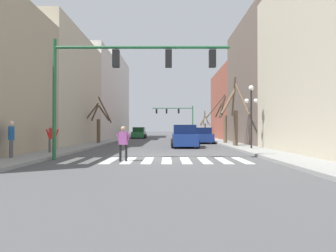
{
  "coord_description": "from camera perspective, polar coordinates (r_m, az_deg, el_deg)",
  "views": [
    {
      "loc": [
        0.51,
        -13.6,
        1.52
      ],
      "look_at": [
        0.35,
        25.53,
        1.91
      ],
      "focal_mm": 28.0,
      "sensor_mm": 36.0,
      "label": 1
    }
  ],
  "objects": [
    {
      "name": "car_parked_right_near",
      "position": [
        41.57,
        -6.08,
        -1.55
      ],
      "size": [
        2.15,
        4.62,
        1.74
      ],
      "rotation": [
        0.0,
        0.0,
        1.57
      ],
      "color": "#236B38",
      "rests_on": "ground_plane"
    },
    {
      "name": "pedestrian_on_left_sidewalk",
      "position": [
        16.48,
        -23.63,
        -1.9
      ],
      "size": [
        0.67,
        0.39,
        1.64
      ],
      "rotation": [
        0.0,
        0.0,
        3.6
      ],
      "color": "#4C4C51",
      "rests_on": "sidewalk_left"
    },
    {
      "name": "car_parked_left_near",
      "position": [
        49.82,
        4.43,
        -1.45
      ],
      "size": [
        1.96,
        4.84,
        1.61
      ],
      "rotation": [
        0.0,
        0.0,
        1.57
      ],
      "color": "black",
      "rests_on": "ground_plane"
    },
    {
      "name": "building_row_left",
      "position": [
        34.42,
        -18.32,
        6.67
      ],
      "size": [
        6.0,
        45.21,
        13.88
      ],
      "color": "tan",
      "rests_on": "ground_plane"
    },
    {
      "name": "traffic_signal_far",
      "position": [
        47.66,
        2.22,
        2.67
      ],
      "size": [
        7.41,
        0.28,
        5.64
      ],
      "color": "#236038",
      "rests_on": "ground_plane"
    },
    {
      "name": "car_parked_left_far",
      "position": [
        27.8,
        7.75,
        -2.13
      ],
      "size": [
        1.99,
        4.51,
        1.63
      ],
      "rotation": [
        0.0,
        0.0,
        1.57
      ],
      "color": "navy",
      "rests_on": "ground_plane"
    },
    {
      "name": "street_tree_right_far",
      "position": [
        21.97,
        14.38,
        2.29
      ],
      "size": [
        2.13,
        2.96,
        5.64
      ],
      "color": "brown",
      "rests_on": "sidewalk_right"
    },
    {
      "name": "street_tree_right_near",
      "position": [
        26.14,
        12.19,
        0.99
      ],
      "size": [
        1.94,
        1.4,
        4.72
      ],
      "color": "brown",
      "rests_on": "sidewalk_right"
    },
    {
      "name": "pedestrian_on_right_sidewalk",
      "position": [
        12.33,
        -9.48,
        -3.14
      ],
      "size": [
        0.7,
        0.25,
        1.63
      ],
      "rotation": [
        0.0,
        0.0,
        3.03
      ],
      "color": "black",
      "rests_on": "ground_plane"
    },
    {
      "name": "pedestrian_near_right_corner",
      "position": [
        14.4,
        -30.72,
        -1.83
      ],
      "size": [
        0.39,
        0.72,
        1.74
      ],
      "rotation": [
        0.0,
        0.0,
        1.99
      ],
      "color": "#4C4C51",
      "rests_on": "sidewalk_left"
    },
    {
      "name": "street_tree_right_mid",
      "position": [
        39.76,
        8.23,
        0.06
      ],
      "size": [
        1.57,
        2.79,
        4.12
      ],
      "color": "brown",
      "rests_on": "sidewalk_right"
    },
    {
      "name": "car_parked_left_mid",
      "position": [
        21.65,
        3.79,
        -2.36
      ],
      "size": [
        2.18,
        4.61,
        1.82
      ],
      "rotation": [
        0.0,
        0.0,
        1.57
      ],
      "color": "navy",
      "rests_on": "ground_plane"
    },
    {
      "name": "car_driving_toward_lane",
      "position": [
        32.84,
        3.1,
        -1.81
      ],
      "size": [
        1.99,
        4.51,
        1.74
      ],
      "rotation": [
        0.0,
        0.0,
        1.57
      ],
      "color": "navy",
      "rests_on": "ground_plane"
    },
    {
      "name": "ground_plane",
      "position": [
        13.7,
        -1.92,
        -6.93
      ],
      "size": [
        240.0,
        240.0,
        0.0
      ],
      "primitive_type": "plane",
      "color": "#4C4C4F"
    },
    {
      "name": "traffic_signal_near",
      "position": [
        13.2,
        -9.59,
        12.19
      ],
      "size": [
        8.62,
        0.28,
        5.87
      ],
      "color": "#236038",
      "rests_on": "ground_plane"
    },
    {
      "name": "crosswalk_stripes",
      "position": [
        12.57,
        -2.11,
        -7.49
      ],
      "size": [
        8.55,
        2.6,
        0.01
      ],
      "color": "white",
      "rests_on": "ground_plane"
    },
    {
      "name": "sidewalk_left",
      "position": [
        15.29,
        -26.43,
        -5.93
      ],
      "size": [
        2.11,
        90.0,
        0.15
      ],
      "color": "gray",
      "rests_on": "ground_plane"
    },
    {
      "name": "sidewalk_right",
      "position": [
        14.86,
        23.36,
        -6.1
      ],
      "size": [
        2.11,
        90.0,
        0.15
      ],
      "color": "gray",
      "rests_on": "ground_plane"
    },
    {
      "name": "building_row_right",
      "position": [
        26.43,
        22.36,
        7.83
      ],
      "size": [
        6.0,
        34.29,
        11.7
      ],
      "color": "#BCB299",
      "rests_on": "ground_plane"
    },
    {
      "name": "street_lamp_right_corner",
      "position": [
        19.33,
        17.91,
        4.64
      ],
      "size": [
        0.95,
        0.36,
        4.41
      ],
      "color": "black",
      "rests_on": "sidewalk_right"
    },
    {
      "name": "street_tree_left_mid",
      "position": [
        26.15,
        -14.52,
        0.98
      ],
      "size": [
        2.8,
        1.4,
        4.46
      ],
      "color": "brown",
      "rests_on": "sidewalk_left"
    }
  ]
}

